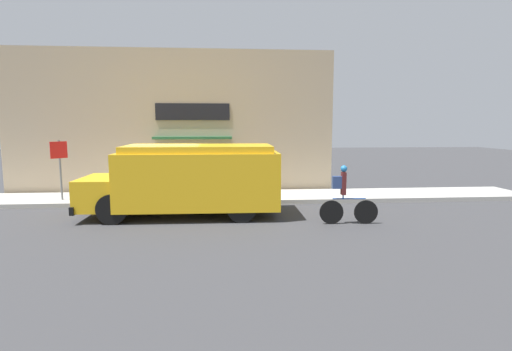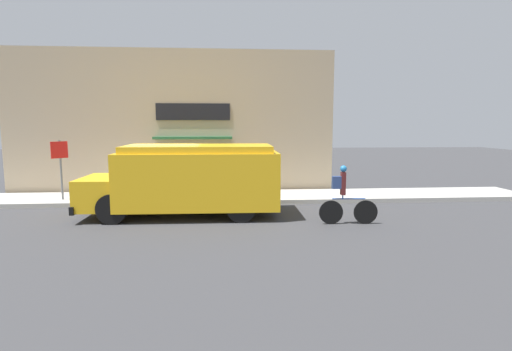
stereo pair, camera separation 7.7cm
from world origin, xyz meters
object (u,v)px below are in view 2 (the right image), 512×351
Objects in this scene: school_bus at (189,179)px; stop_sign_post at (60,160)px; cyclist at (345,197)px; trash_bin at (212,181)px.

stop_sign_post is at bearing 156.30° from school_bus.
cyclist is 1.95× the size of trash_bin.
stop_sign_post reaches higher than trash_bin.
trash_bin is (-3.99, 4.93, -0.19)m from cyclist.
cyclist is 10.11m from stop_sign_post.
school_bus reaches higher than trash_bin.
stop_sign_post is 5.62m from trash_bin.
trash_bin is (0.59, 3.45, -0.58)m from school_bus.
stop_sign_post is 2.45× the size of trash_bin.
school_bus is at bearing -99.78° from trash_bin.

